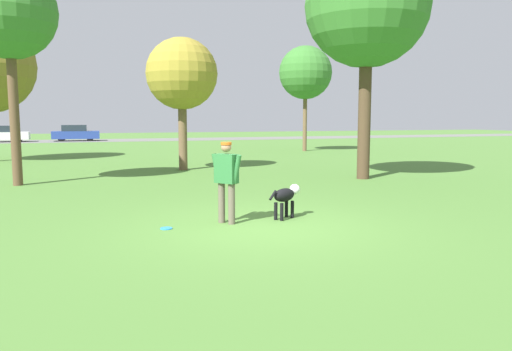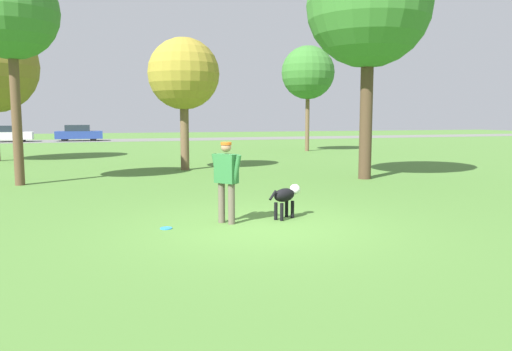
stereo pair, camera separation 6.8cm
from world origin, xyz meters
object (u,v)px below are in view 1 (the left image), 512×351
person (226,176)px  tree_near_left (9,13)px  tree_mid_center (182,74)px  parked_car_blue (76,133)px  dog (286,196)px  tree_far_right (305,73)px  parked_car_white (1,134)px  frisbee (166,228)px  tree_near_right (367,5)px

person → tree_near_left: bearing=174.9°
tree_mid_center → parked_car_blue: bearing=99.1°
dog → tree_far_right: bearing=32.5°
parked_car_blue → parked_car_white: bearing=-177.9°
person → frisbee: person is taller
frisbee → parked_car_blue: size_ratio=0.06×
dog → parked_car_white: 38.29m
frisbee → tree_mid_center: size_ratio=0.04×
tree_far_right → parked_car_white: tree_far_right is taller
dog → frisbee: (-2.43, -0.18, -0.45)m
person → tree_near_right: tree_near_right is taller
frisbee → person: bearing=5.5°
tree_near_right → parked_car_white: 35.45m
frisbee → tree_mid_center: (2.22, 10.14, 3.64)m
tree_far_right → parked_car_blue: bearing=126.2°
frisbee → parked_car_white: size_ratio=0.05×
tree_near_left → tree_far_right: 18.53m
person → parked_car_blue: size_ratio=0.40×
tree_far_right → person: bearing=-118.5°
frisbee → parked_car_blue: 37.15m
parked_car_white → tree_near_right: bearing=-65.0°
dog → frisbee: 2.48m
tree_near_right → tree_far_right: 13.93m
dog → tree_mid_center: bearing=59.1°
tree_near_right → parked_car_white: size_ratio=1.76×
person → dog: size_ratio=1.78×
person → dog: (1.26, 0.07, -0.46)m
frisbee → parked_car_blue: (-2.11, 37.08, 0.67)m
dog → tree_near_left: (-5.72, 7.17, 4.56)m
tree_mid_center → parked_car_white: tree_mid_center is taller
tree_near_left → tree_far_right: size_ratio=1.02×
tree_mid_center → tree_near_right: bearing=-42.5°
dog → tree_near_right: tree_near_right is taller
tree_near_left → tree_near_right: bearing=-10.2°
dog → parked_car_white: (-10.39, 36.85, 0.21)m
person → dog: bearing=56.2°
person → tree_far_right: tree_far_right is taller
dog → frisbee: bearing=152.2°
tree_near_right → tree_mid_center: (-5.13, 4.70, -1.94)m
dog → parked_car_blue: bearing=65.0°
tree_near_left → parked_car_white: 30.36m
frisbee → dog: bearing=4.3°
tree_near_left → parked_car_blue: (1.18, 29.73, -4.34)m
tree_near_left → tree_mid_center: size_ratio=1.27×
parked_car_blue → tree_near_left: bearing=-90.7°
person → tree_near_left: (-4.47, 7.23, 4.10)m
tree_mid_center → parked_car_white: (-10.18, 26.89, -2.98)m
dog → tree_near_left: 10.24m
person → tree_mid_center: tree_mid_center is taller
frisbee → tree_mid_center: 11.00m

